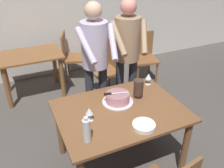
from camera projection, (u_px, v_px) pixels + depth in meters
ground_plane at (119, 161)px, 2.86m from camera, size 14.00×14.00×0.00m
back_wall at (56, 3)px, 4.31m from camera, size 10.00×0.12×2.70m
main_dining_table at (120, 119)px, 2.54m from camera, size 1.31×0.98×0.75m
cake_on_platter at (118, 98)px, 2.58m from camera, size 0.34×0.34×0.11m
cake_knife at (111, 94)px, 2.54m from camera, size 0.27×0.09×0.02m
plate_stack at (144, 126)px, 2.23m from camera, size 0.22×0.22×0.04m
wine_glass_near at (89, 112)px, 2.28m from camera, size 0.08×0.08×0.14m
wine_glass_far at (149, 77)px, 2.91m from camera, size 0.08×0.08×0.14m
water_bottle at (87, 130)px, 2.03m from camera, size 0.07×0.07×0.25m
hurricane_lamp at (138, 88)px, 2.65m from camera, size 0.11×0.11×0.21m
person_cutting_cake at (95, 57)px, 2.88m from camera, size 0.47×0.56×1.72m
person_standing_beside at (127, 50)px, 3.07m from camera, size 0.47×0.58×1.72m
background_table at (31, 63)px, 3.90m from camera, size 1.00×0.70×0.74m
background_chair_0 at (143, 55)px, 4.44m from camera, size 0.52×0.52×0.90m
background_chair_2 at (109, 67)px, 3.99m from camera, size 0.48×0.48×0.90m
background_chair_3 at (72, 55)px, 4.45m from camera, size 0.57×0.57×0.90m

